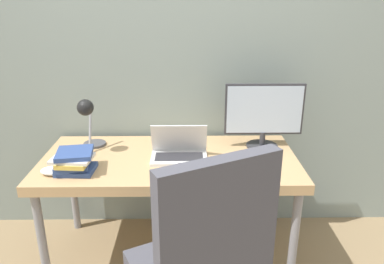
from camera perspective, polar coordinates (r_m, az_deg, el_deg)
The scene contains 9 objects.
wall_back at distance 2.57m, azimuth -3.30°, elevation 12.30°, with size 8.00×0.05×2.60m.
desk at distance 2.34m, azimuth -3.42°, elevation -5.23°, with size 1.56×0.74×0.71m.
laptop at distance 2.28m, azimuth -1.98°, elevation -2.95°, with size 0.34×0.21×0.21m.
monitor at distance 2.44m, azimuth 10.91°, elevation 2.77°, with size 0.50×0.21×0.42m.
desk_lamp at distance 2.41m, azimuth -15.57°, elevation 2.11°, with size 0.15×0.26×0.35m.
office_chair at distance 1.68m, azimuth 1.97°, elevation -18.51°, with size 0.68×0.65×1.11m.
book_stack at distance 2.20m, azimuth -17.53°, elevation -4.33°, with size 0.24×0.23×0.12m.
tv_remote at distance 2.13m, azimuth -1.63°, elevation -5.80°, with size 0.04×0.15×0.02m.
game_controller at distance 2.23m, azimuth -20.28°, elevation -5.52°, with size 0.15×0.10×0.04m.
Camera 1 is at (0.11, -1.73, 1.66)m, focal length 35.00 mm.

